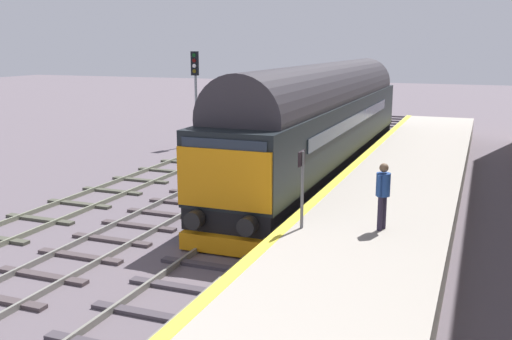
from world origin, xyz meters
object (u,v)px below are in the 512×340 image
signal_post_far (195,85)px  waiting_passenger (383,190)px  diesel_locomotive (323,118)px  platform_number_sign (302,177)px

signal_post_far → waiting_passenger: 19.28m
diesel_locomotive → platform_number_sign: size_ratio=10.52×
diesel_locomotive → platform_number_sign: (2.13, -9.95, -0.21)m
diesel_locomotive → waiting_passenger: size_ratio=12.26×
platform_number_sign → signal_post_far: bearing=124.9°
platform_number_sign → waiting_passenger: (1.86, 0.58, -0.29)m
signal_post_far → platform_number_sign: size_ratio=2.64×
signal_post_far → waiting_passenger: size_ratio=3.08×
platform_number_sign → waiting_passenger: bearing=17.5°
diesel_locomotive → signal_post_far: bearing=148.2°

